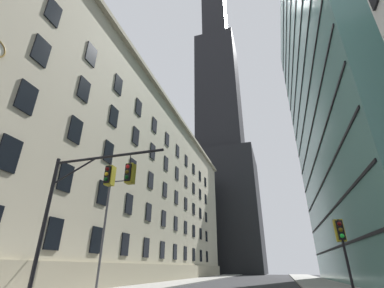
% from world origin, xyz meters
% --- Properties ---
extents(station_building, '(15.96, 70.37, 28.27)m').
position_xyz_m(station_building, '(-18.65, 29.18, 14.11)').
color(station_building, '#B2A88E').
rests_on(station_building, ground).
extents(dark_skyscraper, '(23.55, 23.55, 187.91)m').
position_xyz_m(dark_skyscraper, '(-11.97, 83.60, 55.55)').
color(dark_skyscraper, black).
rests_on(dark_skyscraper, ground).
extents(glass_office_midrise, '(16.14, 41.39, 52.50)m').
position_xyz_m(glass_office_midrise, '(19.02, 30.44, 26.25)').
color(glass_office_midrise, slate).
rests_on(glass_office_midrise, ground).
extents(traffic_signal_mast, '(6.71, 0.63, 7.33)m').
position_xyz_m(traffic_signal_mast, '(-4.64, 3.24, 5.31)').
color(traffic_signal_mast, black).
rests_on(traffic_signal_mast, sidewalk_left).
extents(traffic_light_near_right, '(0.40, 0.63, 3.82)m').
position_xyz_m(traffic_light_near_right, '(7.36, 7.00, 3.22)').
color(traffic_light_near_right, black).
rests_on(traffic_light_near_right, sidewalk_right).
extents(street_lamppost, '(2.35, 0.32, 8.53)m').
position_xyz_m(street_lamppost, '(-8.62, 11.04, 5.16)').
color(street_lamppost, '#47474C').
rests_on(street_lamppost, sidewalk_left).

